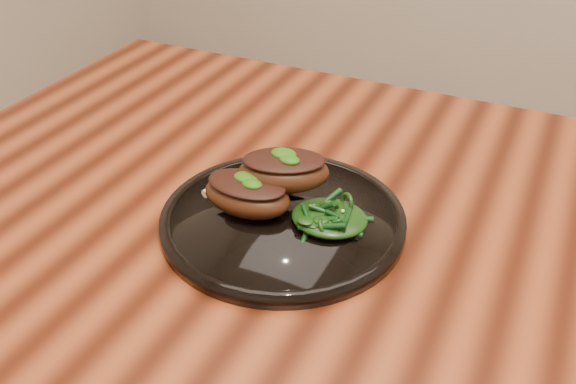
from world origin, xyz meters
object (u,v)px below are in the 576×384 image
object	(u,v)px
plate	(283,219)
lamb_chop_front	(247,193)
desk	(502,316)
greens_heap	(330,214)

from	to	relation	value
plate	lamb_chop_front	bearing A→B (deg)	-166.50
desk	greens_heap	world-z (taller)	greens_heap
desk	lamb_chop_front	xyz separation A→B (m)	(-0.30, -0.06, 0.12)
desk	greens_heap	distance (m)	0.24
desk	plate	world-z (taller)	plate
plate	greens_heap	size ratio (longest dim) A/B	3.24
plate	greens_heap	xyz separation A→B (m)	(0.06, 0.01, 0.02)
lamb_chop_front	greens_heap	xyz separation A→B (m)	(0.10, 0.02, -0.01)
desk	plate	distance (m)	0.28
desk	plate	xyz separation A→B (m)	(-0.26, -0.05, 0.09)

